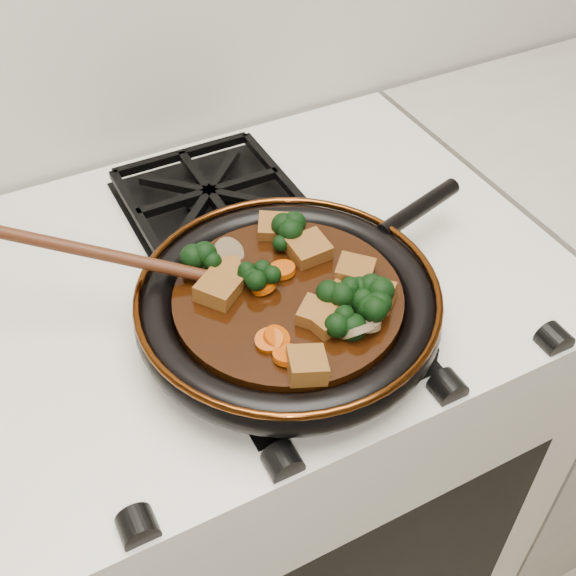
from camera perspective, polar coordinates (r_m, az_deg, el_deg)
name	(u,v)px	position (r m, az deg, el deg)	size (l,w,h in m)	color
stove	(262,457)	(1.28, -2.07, -13.22)	(0.76, 0.60, 0.90)	silver
burner_grate_front	(305,329)	(0.83, 1.34, -3.28)	(0.23, 0.23, 0.03)	black
burner_grate_back	(210,198)	(1.02, -6.19, 7.12)	(0.23, 0.23, 0.03)	black
skillet	(289,304)	(0.82, 0.11, -1.24)	(0.46, 0.35, 0.05)	black
braising_sauce	(288,301)	(0.81, 0.00, -1.06)	(0.26, 0.26, 0.02)	black
tofu_cube_0	(355,273)	(0.82, 5.29, 1.19)	(0.04, 0.04, 0.02)	brown
tofu_cube_1	(339,300)	(0.79, 4.03, -0.94)	(0.04, 0.04, 0.02)	brown
tofu_cube_2	(317,315)	(0.77, 2.33, -2.13)	(0.04, 0.04, 0.02)	brown
tofu_cube_3	(218,290)	(0.80, -5.54, -0.19)	(0.04, 0.04, 0.02)	brown
tofu_cube_4	(275,228)	(0.88, -1.03, 4.77)	(0.04, 0.04, 0.02)	brown
tofu_cube_5	(309,250)	(0.85, 1.65, 3.02)	(0.04, 0.04, 0.02)	brown
tofu_cube_6	(325,320)	(0.77, 2.97, -2.55)	(0.04, 0.04, 0.02)	brown
tofu_cube_7	(377,296)	(0.80, 7.01, -0.66)	(0.04, 0.04, 0.02)	brown
tofu_cube_8	(226,273)	(0.82, -4.95, 1.18)	(0.03, 0.04, 0.02)	brown
tofu_cube_9	(307,365)	(0.73, 1.51, -6.12)	(0.04, 0.04, 0.02)	brown
broccoli_floret_0	(343,329)	(0.76, 4.40, -3.22)	(0.06, 0.06, 0.05)	black
broccoli_floret_1	(256,278)	(0.81, -2.53, 0.81)	(0.05, 0.05, 0.05)	black
broccoli_floret_2	(205,263)	(0.84, -6.59, 1.96)	(0.06, 0.06, 0.05)	black
broccoli_floret_3	(373,311)	(0.78, 6.71, -1.79)	(0.06, 0.06, 0.05)	black
broccoli_floret_4	(364,296)	(0.79, 6.04, -0.61)	(0.06, 0.06, 0.06)	black
broccoli_floret_5	(337,301)	(0.79, 3.92, -1.01)	(0.06, 0.06, 0.05)	black
broccoli_floret_6	(285,234)	(0.86, -0.26, 4.28)	(0.06, 0.06, 0.05)	black
carrot_coin_0	(269,341)	(0.75, -1.50, -4.18)	(0.03, 0.03, 0.01)	#AF3D04
carrot_coin_1	(287,355)	(0.74, -0.07, -5.32)	(0.03, 0.03, 0.01)	#AF3D04
carrot_coin_2	(263,286)	(0.81, -1.97, 0.17)	(0.03, 0.03, 0.01)	#AF3D04
carrot_coin_3	(276,338)	(0.75, -0.93, -3.95)	(0.03, 0.03, 0.01)	#AF3D04
carrot_coin_4	(282,270)	(0.83, -0.47, 1.45)	(0.03, 0.03, 0.01)	#AF3D04
mushroom_slice_0	(364,323)	(0.77, 6.05, -2.75)	(0.04, 0.04, 0.01)	brown
mushroom_slice_1	(358,330)	(0.76, 5.54, -3.36)	(0.04, 0.04, 0.01)	brown
mushroom_slice_2	(228,253)	(0.85, -4.74, 2.81)	(0.04, 0.04, 0.01)	brown
wooden_spoon	(144,263)	(0.82, -11.33, 1.97)	(0.17, 0.11, 0.29)	#431E0E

